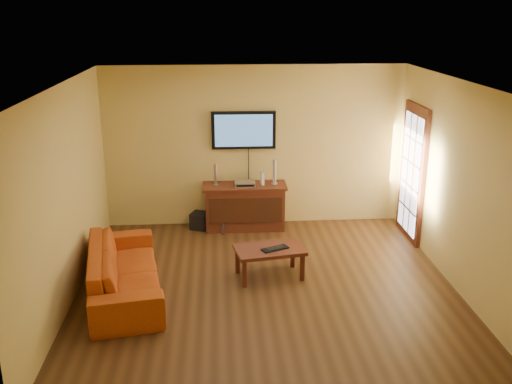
{
  "coord_description": "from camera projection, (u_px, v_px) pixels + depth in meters",
  "views": [
    {
      "loc": [
        -0.61,
        -6.79,
        3.57
      ],
      "look_at": [
        -0.09,
        0.8,
        1.1
      ],
      "focal_mm": 40.0,
      "sensor_mm": 36.0,
      "label": 1
    }
  ],
  "objects": [
    {
      "name": "room_walls",
      "position": [
        264.0,
        154.0,
        7.66
      ],
      "size": [
        5.0,
        5.0,
        5.0
      ],
      "color": "#D3BA66",
      "rests_on": "ground"
    },
    {
      "name": "av_receiver",
      "position": [
        245.0,
        184.0,
        9.4
      ],
      "size": [
        0.34,
        0.24,
        0.08
      ],
      "primitive_type": "cube",
      "rotation": [
        0.0,
        0.0,
        -0.01
      ],
      "color": "silver",
      "rests_on": "media_console"
    },
    {
      "name": "keyboard",
      "position": [
        275.0,
        249.0,
        7.77
      ],
      "size": [
        0.4,
        0.29,
        0.02
      ],
      "color": "black",
      "rests_on": "coffee_table"
    },
    {
      "name": "coffee_table",
      "position": [
        269.0,
        252.0,
        7.83
      ],
      "size": [
        1.01,
        0.71,
        0.43
      ],
      "color": "#461C10",
      "rests_on": "ground"
    },
    {
      "name": "media_console",
      "position": [
        245.0,
        206.0,
        9.57
      ],
      "size": [
        1.38,
        0.53,
        0.76
      ],
      "color": "#461C10",
      "rests_on": "ground"
    },
    {
      "name": "subwoofer",
      "position": [
        200.0,
        221.0,
        9.63
      ],
      "size": [
        0.36,
        0.36,
        0.28
      ],
      "primitive_type": "cube",
      "rotation": [
        0.0,
        0.0,
        -0.37
      ],
      "color": "black",
      "rests_on": "ground"
    },
    {
      "name": "speaker_right",
      "position": [
        274.0,
        173.0,
        9.46
      ],
      "size": [
        0.11,
        0.11,
        0.41
      ],
      "color": "silver",
      "rests_on": "media_console"
    },
    {
      "name": "game_console",
      "position": [
        262.0,
        178.0,
        9.48
      ],
      "size": [
        0.07,
        0.16,
        0.21
      ],
      "primitive_type": "cube",
      "rotation": [
        0.0,
        0.0,
        0.15
      ],
      "color": "white",
      "rests_on": "media_console"
    },
    {
      "name": "sofa",
      "position": [
        124.0,
        263.0,
        7.36
      ],
      "size": [
        1.02,
        2.28,
        0.86
      ],
      "primitive_type": "imported",
      "rotation": [
        0.0,
        0.0,
        1.75
      ],
      "color": "#AA4312",
      "rests_on": "ground"
    },
    {
      "name": "speaker_left",
      "position": [
        216.0,
        175.0,
        9.42
      ],
      "size": [
        0.1,
        0.1,
        0.35
      ],
      "color": "silver",
      "rests_on": "media_console"
    },
    {
      "name": "ground_plane",
      "position": [
        267.0,
        289.0,
        7.59
      ],
      "size": [
        5.0,
        5.0,
        0.0
      ],
      "primitive_type": "plane",
      "color": "#3C2410",
      "rests_on": "ground"
    },
    {
      "name": "television",
      "position": [
        244.0,
        130.0,
        9.4
      ],
      "size": [
        1.06,
        0.08,
        0.63
      ],
      "color": "black",
      "rests_on": "ground"
    },
    {
      "name": "bottle",
      "position": [
        223.0,
        229.0,
        9.39
      ],
      "size": [
        0.07,
        0.07,
        0.19
      ],
      "color": "white",
      "rests_on": "ground"
    },
    {
      "name": "french_door",
      "position": [
        412.0,
        174.0,
        9.04
      ],
      "size": [
        0.07,
        1.02,
        2.22
      ],
      "color": "#461C10",
      "rests_on": "ground"
    }
  ]
}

